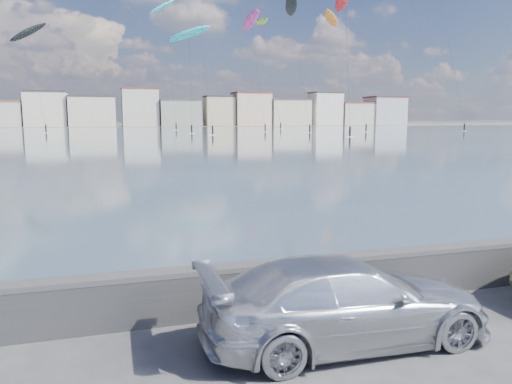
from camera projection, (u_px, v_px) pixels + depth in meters
bay_water at (116, 137)px, 93.69m from camera, size 500.00×177.00×0.00m
far_shore_strip at (110, 126)px, 196.36m from camera, size 500.00×60.00×0.00m
seawall at (226, 287)px, 9.58m from camera, size 400.00×0.36×1.08m
far_buildings at (113, 110)px, 182.58m from camera, size 240.79×13.26×14.60m
car_silver at (346, 301)px, 8.48m from camera, size 5.04×2.09×1.46m
kitesurfer_0 at (189, 34)px, 117.67m from camera, size 11.01×13.45×25.90m
kitesurfer_2 at (291, 6)px, 116.58m from camera, size 5.65×13.33×31.83m
kitesurfer_6 at (332, 20)px, 126.87m from camera, size 7.30×18.26×30.76m
kitesurfer_8 at (262, 24)px, 149.57m from camera, size 4.57×15.79×32.86m
kitesurfer_12 at (251, 21)px, 122.61m from camera, size 3.83×12.47×29.55m
kitesurfer_14 at (162, 9)px, 142.37m from camera, size 7.97×13.41×37.57m
kitesurfer_15 at (28, 33)px, 115.94m from camera, size 8.61×10.19×26.35m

